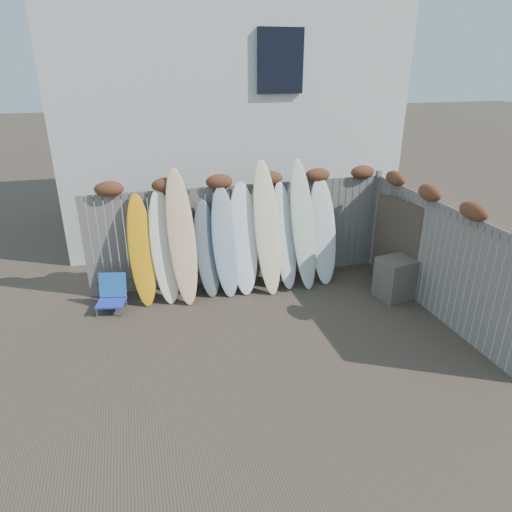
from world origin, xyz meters
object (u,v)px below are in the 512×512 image
object	(u,v)px
beach_chair	(112,294)
surfboard_0	(142,251)
wooden_crate	(396,278)
lattice_panel	(396,244)

from	to	relation	value
beach_chair	surfboard_0	world-z (taller)	surfboard_0
beach_chair	wooden_crate	bearing A→B (deg)	-10.35
beach_chair	lattice_panel	world-z (taller)	lattice_panel
lattice_panel	surfboard_0	distance (m)	4.89
beach_chair	wooden_crate	size ratio (longest dim) A/B	0.83
wooden_crate	surfboard_0	bearing A→B (deg)	165.91
wooden_crate	lattice_panel	size ratio (longest dim) A/B	0.44
wooden_crate	lattice_panel	distance (m)	0.71
beach_chair	lattice_panel	bearing A→B (deg)	-5.22
wooden_crate	surfboard_0	xyz separation A→B (m)	(-4.63, 1.16, 0.61)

